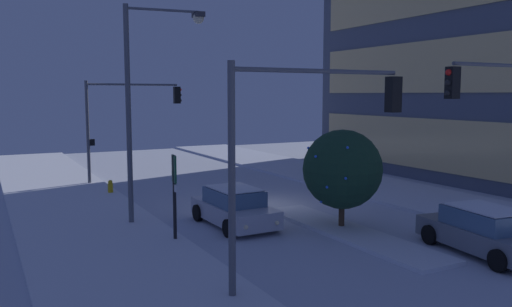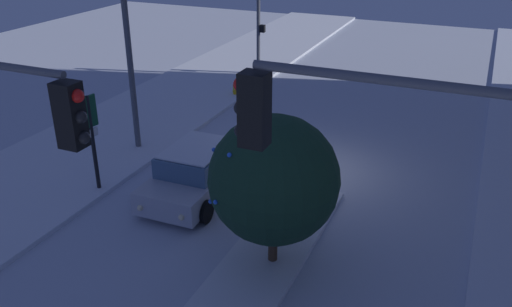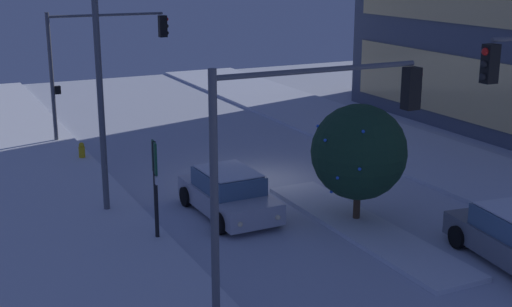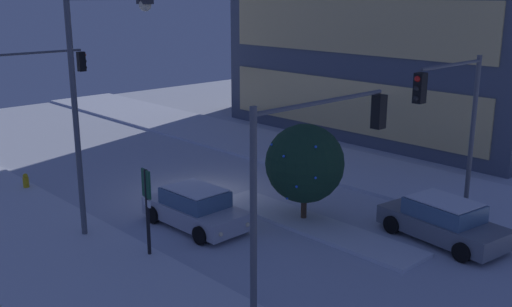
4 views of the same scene
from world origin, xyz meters
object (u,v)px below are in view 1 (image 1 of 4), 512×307
object	(u,v)px
traffic_light_corner_near_left	(127,112)
car_near	(234,208)
traffic_light_corner_near_right	(309,130)
traffic_light_corner_far_right	(499,116)
parking_info_sign	(174,187)
decorated_tree_median	(342,169)
car_far	(485,232)
fire_hydrant	(110,188)
street_lamp_arched	(149,85)

from	to	relation	value
traffic_light_corner_near_left	car_near	bearing A→B (deg)	-85.12
traffic_light_corner_near_right	traffic_light_corner_near_left	bearing A→B (deg)	90.00
traffic_light_corner_near_right	traffic_light_corner_near_left	xyz separation A→B (m)	(-18.56, -0.00, -0.09)
traffic_light_corner_far_right	parking_info_sign	size ratio (longest dim) A/B	2.06
traffic_light_corner_far_right	decorated_tree_median	world-z (taller)	traffic_light_corner_far_right
car_far	fire_hydrant	xyz separation A→B (m)	(-15.45, -8.35, -0.34)
traffic_light_corner_near_left	decorated_tree_median	world-z (taller)	traffic_light_corner_near_left
fire_hydrant	parking_info_sign	world-z (taller)	parking_info_sign
decorated_tree_median	traffic_light_corner_near_left	bearing A→B (deg)	-163.09
traffic_light_corner_far_right	decorated_tree_median	xyz separation A→B (m)	(-3.87, -3.49, -2.05)
traffic_light_corner_near_left	decorated_tree_median	bearing A→B (deg)	-73.09
street_lamp_arched	car_near	bearing A→B (deg)	-26.91
parking_info_sign	decorated_tree_median	xyz separation A→B (m)	(1.24, 6.12, 0.34)
traffic_light_corner_near_right	traffic_light_corner_near_left	size ratio (longest dim) A/B	1.01
street_lamp_arched	fire_hydrant	bearing A→B (deg)	97.81
car_far	traffic_light_corner_near_right	distance (m)	7.38
parking_info_sign	decorated_tree_median	bearing A→B (deg)	-3.69
car_near	traffic_light_corner_near_right	bearing A→B (deg)	-10.03
street_lamp_arched	parking_info_sign	world-z (taller)	street_lamp_arched
car_near	traffic_light_corner_near_left	xyz separation A→B (m)	(-11.93, -1.02, 3.35)
car_near	street_lamp_arched	bearing A→B (deg)	-124.94
car_near	traffic_light_corner_far_right	xyz separation A→B (m)	(6.25, 6.82, 3.62)
traffic_light_corner_near_left	street_lamp_arched	distance (m)	10.35
car_near	fire_hydrant	xyz separation A→B (m)	(-8.49, -2.84, -0.34)
car_far	traffic_light_corner_near_right	world-z (taller)	traffic_light_corner_near_right
traffic_light_corner_far_right	fire_hydrant	world-z (taller)	traffic_light_corner_far_right
car_near	fire_hydrant	world-z (taller)	car_near
traffic_light_corner_near_right	fire_hydrant	world-z (taller)	traffic_light_corner_near_right
car_far	decorated_tree_median	bearing A→B (deg)	32.58
car_near	street_lamp_arched	distance (m)	5.73
traffic_light_corner_near_left	decorated_tree_median	xyz separation A→B (m)	(14.32, 4.35, -1.78)
car_near	car_far	size ratio (longest dim) A/B	0.92
car_far	parking_info_sign	xyz separation A→B (m)	(-5.83, -8.29, 1.23)
car_near	car_far	bearing A→B (deg)	37.00
traffic_light_corner_far_right	street_lamp_arched	xyz separation A→B (m)	(-8.06, -9.54, 1.09)
car_far	fire_hydrant	bearing A→B (deg)	35.64
traffic_light_corner_near_right	parking_info_sign	bearing A→B (deg)	107.91
car_near	parking_info_sign	size ratio (longest dim) A/B	1.45
parking_info_sign	decorated_tree_median	world-z (taller)	decorated_tree_median
traffic_light_corner_far_right	traffic_light_corner_near_right	bearing A→B (deg)	2.73
car_near	traffic_light_corner_far_right	size ratio (longest dim) A/B	0.71
car_far	parking_info_sign	world-z (taller)	parking_info_sign
traffic_light_corner_near_left	street_lamp_arched	world-z (taller)	street_lamp_arched
car_near	traffic_light_corner_near_right	world-z (taller)	traffic_light_corner_near_right
car_far	traffic_light_corner_far_right	xyz separation A→B (m)	(-0.72, 1.32, 3.62)
decorated_tree_median	parking_info_sign	bearing A→B (deg)	-101.48
decorated_tree_median	traffic_light_corner_near_right	bearing A→B (deg)	-45.75
traffic_light_corner_near_right	street_lamp_arched	xyz separation A→B (m)	(-8.44, -1.70, 1.26)
fire_hydrant	decorated_tree_median	distance (m)	12.65
car_far	traffic_light_corner_far_right	distance (m)	3.92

